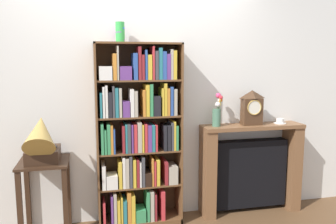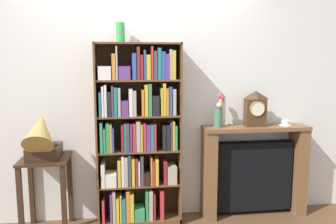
{
  "view_description": "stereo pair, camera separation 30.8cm",
  "coord_description": "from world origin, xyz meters",
  "px_view_note": "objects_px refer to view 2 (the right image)",
  "views": [
    {
      "loc": [
        -0.47,
        -3.22,
        1.66
      ],
      "look_at": [
        0.3,
        0.11,
        1.15
      ],
      "focal_mm": 36.66,
      "sensor_mm": 36.0,
      "label": 1
    },
    {
      "loc": [
        -0.16,
        -3.28,
        1.66
      ],
      "look_at": [
        0.3,
        0.11,
        1.15
      ],
      "focal_mm": 36.66,
      "sensor_mm": 36.0,
      "label": 2
    }
  ],
  "objects_px": {
    "bookshelf": "(138,138)",
    "cup_stack": "(120,33)",
    "gramophone": "(42,137)",
    "side_table_left": "(46,180)",
    "flower_vase": "(219,113)",
    "fireplace_mantel": "(253,171)",
    "mantel_clock": "(255,109)",
    "teacup_with_saucer": "(285,123)"
  },
  "relations": [
    {
      "from": "gramophone",
      "to": "mantel_clock",
      "type": "bearing_deg",
      "value": 4.54
    },
    {
      "from": "flower_vase",
      "to": "cup_stack",
      "type": "bearing_deg",
      "value": 178.22
    },
    {
      "from": "flower_vase",
      "to": "gramophone",
      "type": "bearing_deg",
      "value": -174.24
    },
    {
      "from": "bookshelf",
      "to": "fireplace_mantel",
      "type": "relative_size",
      "value": 1.64
    },
    {
      "from": "mantel_clock",
      "to": "cup_stack",
      "type": "bearing_deg",
      "value": 178.46
    },
    {
      "from": "mantel_clock",
      "to": "side_table_left",
      "type": "bearing_deg",
      "value": -177.66
    },
    {
      "from": "bookshelf",
      "to": "fireplace_mantel",
      "type": "xyz_separation_m",
      "value": [
        1.24,
        0.04,
        -0.41
      ]
    },
    {
      "from": "teacup_with_saucer",
      "to": "bookshelf",
      "type": "bearing_deg",
      "value": -179.38
    },
    {
      "from": "fireplace_mantel",
      "to": "flower_vase",
      "type": "distance_m",
      "value": 0.76
    },
    {
      "from": "gramophone",
      "to": "mantel_clock",
      "type": "relative_size",
      "value": 1.37
    },
    {
      "from": "side_table_left",
      "to": "mantel_clock",
      "type": "height_order",
      "value": "mantel_clock"
    },
    {
      "from": "cup_stack",
      "to": "mantel_clock",
      "type": "height_order",
      "value": "cup_stack"
    },
    {
      "from": "bookshelf",
      "to": "mantel_clock",
      "type": "height_order",
      "value": "bookshelf"
    },
    {
      "from": "side_table_left",
      "to": "gramophone",
      "type": "height_order",
      "value": "gramophone"
    },
    {
      "from": "flower_vase",
      "to": "teacup_with_saucer",
      "type": "distance_m",
      "value": 0.75
    },
    {
      "from": "cup_stack",
      "to": "teacup_with_saucer",
      "type": "distance_m",
      "value": 1.96
    },
    {
      "from": "gramophone",
      "to": "mantel_clock",
      "type": "distance_m",
      "value": 2.14
    },
    {
      "from": "fireplace_mantel",
      "to": "cup_stack",
      "type": "bearing_deg",
      "value": 179.56
    },
    {
      "from": "side_table_left",
      "to": "gramophone",
      "type": "xyz_separation_m",
      "value": [
        0.0,
        -0.08,
        0.44
      ]
    },
    {
      "from": "mantel_clock",
      "to": "fireplace_mantel",
      "type": "bearing_deg",
      "value": 59.36
    },
    {
      "from": "mantel_clock",
      "to": "flower_vase",
      "type": "xyz_separation_m",
      "value": [
        -0.39,
        0.01,
        -0.04
      ]
    },
    {
      "from": "side_table_left",
      "to": "mantel_clock",
      "type": "bearing_deg",
      "value": 2.34
    },
    {
      "from": "fireplace_mantel",
      "to": "mantel_clock",
      "type": "height_order",
      "value": "mantel_clock"
    },
    {
      "from": "teacup_with_saucer",
      "to": "gramophone",
      "type": "bearing_deg",
      "value": -176.03
    },
    {
      "from": "fireplace_mantel",
      "to": "gramophone",
      "type": "bearing_deg",
      "value": -174.8
    },
    {
      "from": "fireplace_mantel",
      "to": "side_table_left",
      "type": "bearing_deg",
      "value": -176.97
    },
    {
      "from": "gramophone",
      "to": "flower_vase",
      "type": "distance_m",
      "value": 1.75
    },
    {
      "from": "bookshelf",
      "to": "mantel_clock",
      "type": "distance_m",
      "value": 1.26
    },
    {
      "from": "bookshelf",
      "to": "cup_stack",
      "type": "distance_m",
      "value": 1.05
    },
    {
      "from": "bookshelf",
      "to": "cup_stack",
      "type": "bearing_deg",
      "value": 162.12
    },
    {
      "from": "fireplace_mantel",
      "to": "mantel_clock",
      "type": "xyz_separation_m",
      "value": [
        -0.02,
        -0.03,
        0.69
      ]
    },
    {
      "from": "gramophone",
      "to": "teacup_with_saucer",
      "type": "relative_size",
      "value": 3.8
    },
    {
      "from": "side_table_left",
      "to": "cup_stack",
      "type": "bearing_deg",
      "value": 9.51
    },
    {
      "from": "fireplace_mantel",
      "to": "flower_vase",
      "type": "xyz_separation_m",
      "value": [
        -0.41,
        -0.02,
        0.64
      ]
    },
    {
      "from": "bookshelf",
      "to": "gramophone",
      "type": "bearing_deg",
      "value": -170.26
    },
    {
      "from": "cup_stack",
      "to": "gramophone",
      "type": "bearing_deg",
      "value": -164.47
    },
    {
      "from": "fireplace_mantel",
      "to": "flower_vase",
      "type": "relative_size",
      "value": 3.22
    },
    {
      "from": "bookshelf",
      "to": "teacup_with_saucer",
      "type": "xyz_separation_m",
      "value": [
        1.57,
        0.02,
        0.11
      ]
    },
    {
      "from": "bookshelf",
      "to": "side_table_left",
      "type": "bearing_deg",
      "value": -175.38
    },
    {
      "from": "teacup_with_saucer",
      "to": "flower_vase",
      "type": "bearing_deg",
      "value": 179.74
    },
    {
      "from": "teacup_with_saucer",
      "to": "side_table_left",
      "type": "bearing_deg",
      "value": -177.92
    },
    {
      "from": "side_table_left",
      "to": "flower_vase",
      "type": "xyz_separation_m",
      "value": [
        1.73,
        0.09,
        0.6
      ]
    }
  ]
}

